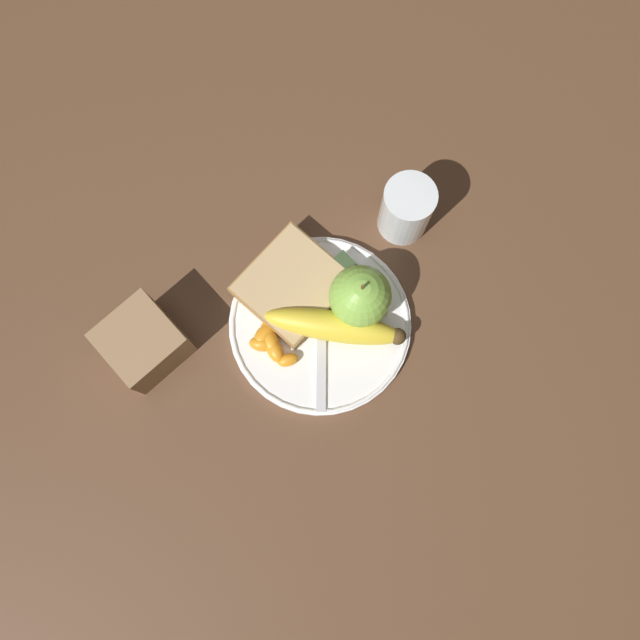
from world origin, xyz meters
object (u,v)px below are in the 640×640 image
at_px(juice_glass, 406,210).
at_px(banana, 335,327).
at_px(plate, 320,324).
at_px(jam_packet, 340,271).
at_px(fork, 322,326).
at_px(condiment_caddy, 143,343).
at_px(apple, 360,296).
at_px(bread_slice, 293,285).

relative_size(juice_glass, banana, 0.55).
height_order(plate, jam_packet, jam_packet).
distance_m(fork, condiment_caddy, 0.22).
bearing_deg(apple, fork, -10.76).
bearing_deg(juice_glass, condiment_caddy, -14.92).
bearing_deg(juice_glass, bread_slice, -9.39).
distance_m(plate, juice_glass, 0.18).
xyz_separation_m(juice_glass, fork, (0.18, 0.03, -0.03)).
xyz_separation_m(plate, banana, (-0.01, 0.02, 0.02)).
relative_size(juice_glass, fork, 0.60).
bearing_deg(bread_slice, fork, 83.08).
bearing_deg(banana, plate, -65.85).
distance_m(apple, banana, 0.05).
bearing_deg(plate, jam_packet, -153.68).
height_order(apple, condiment_caddy, apple).
height_order(plate, fork, fork).
height_order(plate, apple, apple).
height_order(fork, jam_packet, jam_packet).
bearing_deg(condiment_caddy, juice_glass, 165.08).
bearing_deg(juice_glass, apple, 19.99).
bearing_deg(plate, fork, 74.90).
distance_m(plate, apple, 0.07).
height_order(apple, bread_slice, apple).
bearing_deg(plate, bread_slice, -96.33).
height_order(plate, banana, banana).
bearing_deg(apple, jam_packet, -103.12).
height_order(juice_glass, banana, juice_glass).
xyz_separation_m(plate, fork, (0.00, 0.00, 0.01)).
distance_m(plate, condiment_caddy, 0.22).
xyz_separation_m(apple, fork, (0.05, -0.01, -0.04)).
relative_size(plate, banana, 1.45).
xyz_separation_m(juice_glass, banana, (0.17, 0.05, -0.01)).
relative_size(juice_glass, apple, 1.02).
xyz_separation_m(banana, fork, (0.01, -0.01, -0.02)).
height_order(bread_slice, condiment_caddy, condiment_caddy).
bearing_deg(apple, juice_glass, -160.01).
relative_size(plate, fork, 1.58).
bearing_deg(condiment_caddy, fork, 144.11).
xyz_separation_m(juice_glass, apple, (0.12, 0.04, 0.01)).
relative_size(banana, bread_slice, 1.22).
xyz_separation_m(plate, bread_slice, (-0.01, -0.06, 0.02)).
xyz_separation_m(bread_slice, jam_packet, (-0.06, 0.03, -0.00)).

